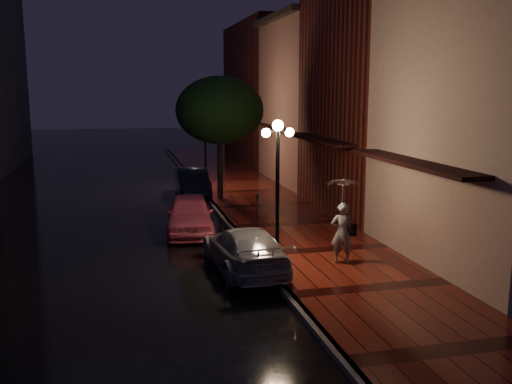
{
  "coord_description": "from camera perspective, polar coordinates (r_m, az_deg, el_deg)",
  "views": [
    {
      "loc": [
        -4.12,
        -20.77,
        5.33
      ],
      "look_at": [
        1.0,
        0.33,
        1.4
      ],
      "focal_mm": 40.0,
      "sensor_mm": 36.0,
      "label": 1
    }
  ],
  "objects": [
    {
      "name": "streetlamp_far",
      "position": [
        30.22,
        -5.09,
        5.04
      ],
      "size": [
        0.96,
        0.36,
        4.31
      ],
      "color": "black",
      "rests_on": "sidewalk"
    },
    {
      "name": "pink_car",
      "position": [
        21.42,
        -6.66,
        -2.23
      ],
      "size": [
        2.13,
        4.4,
        1.45
      ],
      "primitive_type": "imported",
      "rotation": [
        0.0,
        0.0,
        -0.1
      ],
      "color": "#D85975",
      "rests_on": "ground"
    },
    {
      "name": "woman_with_umbrella",
      "position": [
        17.15,
        8.68,
        -1.52
      ],
      "size": [
        1.08,
        1.1,
        2.59
      ],
      "rotation": [
        0.0,
        0.0,
        2.85
      ],
      "color": "silver",
      "rests_on": "sidewalk"
    },
    {
      "name": "storefront_near",
      "position": [
        18.51,
        23.45,
        6.08
      ],
      "size": [
        5.0,
        8.0,
        8.5
      ],
      "primitive_type": "cube",
      "color": "gray",
      "rests_on": "ground"
    },
    {
      "name": "storefront_far",
      "position": [
        32.72,
        6.31,
        8.74
      ],
      "size": [
        5.0,
        8.0,
        9.0
      ],
      "primitive_type": "cube",
      "color": "#8C5951",
      "rests_on": "ground"
    },
    {
      "name": "streetlamp_near",
      "position": [
        16.61,
        2.16,
        0.8
      ],
      "size": [
        0.96,
        0.36,
        4.31
      ],
      "color": "black",
      "rests_on": "sidewalk"
    },
    {
      "name": "silver_car",
      "position": [
        16.95,
        -1.13,
        -5.74
      ],
      "size": [
        2.08,
        4.62,
        1.31
      ],
      "primitive_type": "imported",
      "rotation": [
        0.0,
        0.0,
        3.19
      ],
      "color": "#929298",
      "rests_on": "ground"
    },
    {
      "name": "parking_meter",
      "position": [
        21.98,
        0.12,
        -1.39
      ],
      "size": [
        0.13,
        0.11,
        1.22
      ],
      "rotation": [
        0.0,
        0.0,
        0.27
      ],
      "color": "black",
      "rests_on": "sidewalk"
    },
    {
      "name": "sidewalk",
      "position": [
        22.35,
        3.33,
        -3.36
      ],
      "size": [
        4.5,
        60.0,
        0.15
      ],
      "primitive_type": "cube",
      "color": "#430F0C",
      "rests_on": "ground"
    },
    {
      "name": "street_tree",
      "position": [
        27.19,
        -3.64,
        7.95
      ],
      "size": [
        4.16,
        4.16,
        5.8
      ],
      "color": "black",
      "rests_on": "sidewalk"
    },
    {
      "name": "storefront_extra",
      "position": [
        42.26,
        1.65,
        9.8
      ],
      "size": [
        5.0,
        12.0,
        10.0
      ],
      "primitive_type": "cube",
      "color": "#511914",
      "rests_on": "ground"
    },
    {
      "name": "storefront_mid",
      "position": [
        25.34,
        12.61,
        10.4
      ],
      "size": [
        5.0,
        8.0,
        11.0
      ],
      "primitive_type": "cube",
      "color": "#511914",
      "rests_on": "ground"
    },
    {
      "name": "navy_car",
      "position": [
        28.58,
        -6.38,
        0.91
      ],
      "size": [
        1.7,
        4.42,
        1.44
      ],
      "primitive_type": "imported",
      "rotation": [
        0.0,
        0.0,
        -0.04
      ],
      "color": "black",
      "rests_on": "ground"
    },
    {
      "name": "ground",
      "position": [
        21.83,
        -2.34,
        -3.88
      ],
      "size": [
        120.0,
        120.0,
        0.0
      ],
      "primitive_type": "plane",
      "color": "black",
      "rests_on": "ground"
    },
    {
      "name": "curb",
      "position": [
        21.81,
        -2.35,
        -3.69
      ],
      "size": [
        0.25,
        60.0,
        0.15
      ],
      "primitive_type": "cube",
      "color": "#595451",
      "rests_on": "ground"
    }
  ]
}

